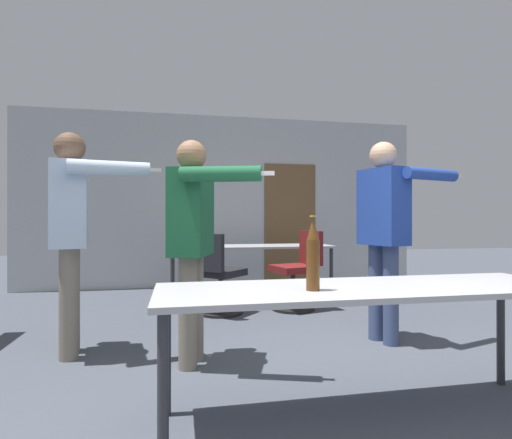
{
  "coord_description": "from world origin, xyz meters",
  "views": [
    {
      "loc": [
        -0.79,
        -1.5,
        1.09
      ],
      "look_at": [
        -0.05,
        2.28,
        1.1
      ],
      "focal_mm": 28.0,
      "sensor_mm": 36.0,
      "label": 1
    }
  ],
  "objects_px": {
    "person_far_watching": "(384,220)",
    "beer_bottle": "(313,255)",
    "person_right_polo": "(72,221)",
    "office_chair_far_right": "(217,276)",
    "office_chair_near_pushed": "(298,272)",
    "person_center_tall": "(193,229)"
  },
  "relations": [
    {
      "from": "office_chair_far_right",
      "to": "office_chair_near_pushed",
      "type": "bearing_deg",
      "value": 48.38
    },
    {
      "from": "person_center_tall",
      "to": "office_chair_near_pushed",
      "type": "distance_m",
      "value": 2.2
    },
    {
      "from": "beer_bottle",
      "to": "person_right_polo",
      "type": "bearing_deg",
      "value": 135.32
    },
    {
      "from": "person_right_polo",
      "to": "office_chair_near_pushed",
      "type": "distance_m",
      "value": 2.7
    },
    {
      "from": "person_far_watching",
      "to": "beer_bottle",
      "type": "bearing_deg",
      "value": -56.45
    },
    {
      "from": "person_far_watching",
      "to": "office_chair_far_right",
      "type": "bearing_deg",
      "value": -149.55
    },
    {
      "from": "person_far_watching",
      "to": "person_right_polo",
      "type": "distance_m",
      "value": 2.67
    },
    {
      "from": "office_chair_far_right",
      "to": "person_far_watching",
      "type": "bearing_deg",
      "value": -1.09
    },
    {
      "from": "office_chair_near_pushed",
      "to": "beer_bottle",
      "type": "bearing_deg",
      "value": 148.92
    },
    {
      "from": "office_chair_far_right",
      "to": "beer_bottle",
      "type": "xyz_separation_m",
      "value": [
        0.24,
        -2.66,
        0.47
      ]
    },
    {
      "from": "person_right_polo",
      "to": "office_chair_near_pushed",
      "type": "bearing_deg",
      "value": 108.5
    },
    {
      "from": "person_right_polo",
      "to": "beer_bottle",
      "type": "height_order",
      "value": "person_right_polo"
    },
    {
      "from": "person_center_tall",
      "to": "office_chair_far_right",
      "type": "relative_size",
      "value": 1.81
    },
    {
      "from": "person_right_polo",
      "to": "office_chair_near_pushed",
      "type": "relative_size",
      "value": 1.88
    },
    {
      "from": "person_center_tall",
      "to": "office_chair_far_right",
      "type": "bearing_deg",
      "value": -174.4
    },
    {
      "from": "office_chair_near_pushed",
      "to": "beer_bottle",
      "type": "xyz_separation_m",
      "value": [
        -0.78,
        -2.76,
        0.46
      ]
    },
    {
      "from": "person_right_polo",
      "to": "beer_bottle",
      "type": "distance_m",
      "value": 2.15
    },
    {
      "from": "office_chair_far_right",
      "to": "person_right_polo",
      "type": "bearing_deg",
      "value": -95.81
    },
    {
      "from": "person_center_tall",
      "to": "office_chair_near_pushed",
      "type": "xyz_separation_m",
      "value": [
        1.34,
        1.65,
        -0.57
      ]
    },
    {
      "from": "person_center_tall",
      "to": "person_right_polo",
      "type": "relative_size",
      "value": 0.94
    },
    {
      "from": "beer_bottle",
      "to": "office_chair_near_pushed",
      "type": "bearing_deg",
      "value": 74.28
    },
    {
      "from": "person_right_polo",
      "to": "person_far_watching",
      "type": "bearing_deg",
      "value": 76.42
    }
  ]
}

